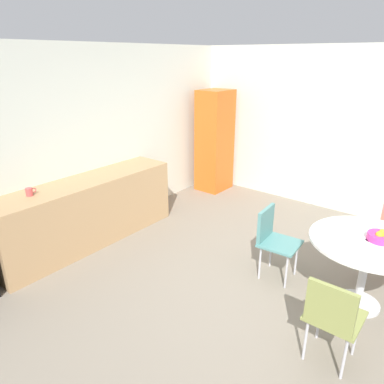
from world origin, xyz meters
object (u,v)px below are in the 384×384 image
at_px(locker_cabinet, 215,141).
at_px(chair_teal, 272,235).
at_px(round_table, 367,252).
at_px(chair_olive, 332,314).
at_px(mug_white, 29,192).
at_px(fruit_bowl, 381,237).

height_order(locker_cabinet, chair_teal, locker_cabinet).
xyz_separation_m(round_table, chair_olive, (-0.98, -0.00, -0.10)).
height_order(locker_cabinet, chair_olive, locker_cabinet).
distance_m(round_table, chair_olive, 0.99).
bearing_deg(round_table, chair_teal, 94.09).
distance_m(locker_cabinet, round_table, 3.74).
relative_size(locker_cabinet, mug_white, 14.42).
distance_m(locker_cabinet, fruit_bowl, 3.77).
bearing_deg(fruit_bowl, round_table, 125.72).
xyz_separation_m(chair_olive, fruit_bowl, (1.04, -0.08, 0.28)).
xyz_separation_m(fruit_bowl, mug_white, (-1.68, 3.42, 0.15)).
height_order(chair_teal, mug_white, mug_white).
xyz_separation_m(chair_olive, mug_white, (-0.65, 3.34, 0.43)).
bearing_deg(chair_olive, locker_cabinet, 47.91).
bearing_deg(chair_olive, round_table, 0.03).
distance_m(locker_cabinet, mug_white, 3.54).
bearing_deg(locker_cabinet, fruit_bowl, -119.49).
distance_m(chair_teal, chair_olive, 1.34).
xyz_separation_m(locker_cabinet, chair_teal, (-1.98, -2.22, -0.41)).
bearing_deg(mug_white, locker_cabinet, -2.19).
height_order(round_table, chair_teal, chair_teal).
bearing_deg(chair_teal, locker_cabinet, 48.29).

